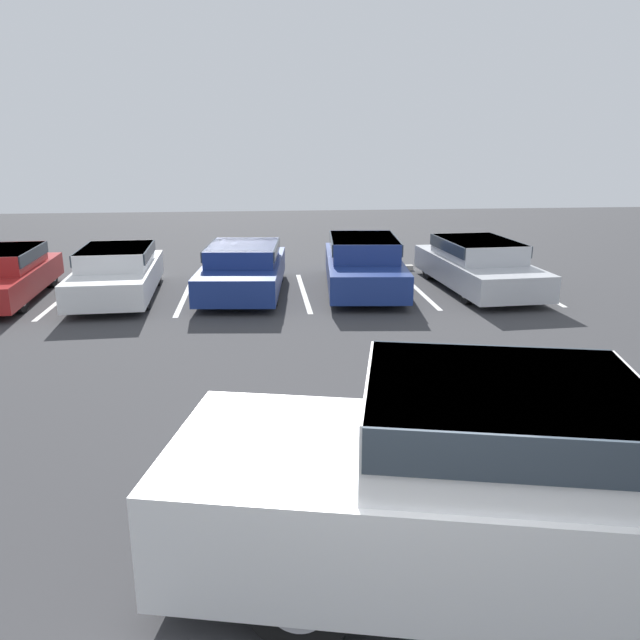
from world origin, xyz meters
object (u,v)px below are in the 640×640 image
parked_sedan_c (243,267)px  wheel_stop_curb (383,268)px  pickup_truck (537,491)px  parked_sedan_d (363,262)px  parked_sedan_b (117,271)px  parked_sedan_a (1,273)px  parked_sedan_e (478,263)px

parked_sedan_c → wheel_stop_curb: 4.70m
pickup_truck → parked_sedan_c: pickup_truck is taller
pickup_truck → parked_sedan_d: size_ratio=1.31×
pickup_truck → parked_sedan_c: bearing=116.0°
parked_sedan_b → parked_sedan_d: 6.01m
parked_sedan_a → parked_sedan_d: (8.68, 0.22, 0.05)m
parked_sedan_c → pickup_truck: bearing=18.5°
parked_sedan_e → parked_sedan_d: bearing=-98.2°
pickup_truck → parked_sedan_b: size_ratio=1.46×
parked_sedan_a → parked_sedan_b: 2.67m
parked_sedan_c → parked_sedan_d: bearing=96.8°
parked_sedan_a → wheel_stop_curb: 10.02m
pickup_truck → wheel_stop_curb: 13.45m
pickup_truck → parked_sedan_d: pickup_truck is taller
parked_sedan_a → parked_sedan_e: parked_sedan_e is taller
parked_sedan_a → pickup_truck: bearing=34.7°
parked_sedan_c → parked_sedan_d: 3.01m
parked_sedan_a → parked_sedan_d: bearing=88.8°
pickup_truck → parked_sedan_e: 11.29m
pickup_truck → parked_sedan_c: (-2.58, 10.95, -0.27)m
parked_sedan_a → parked_sedan_b: bearing=86.7°
parked_sedan_c → wheel_stop_curb: bearing=126.2°
parked_sedan_a → parked_sedan_e: 11.58m
pickup_truck → parked_sedan_b: pickup_truck is taller
parked_sedan_d → parked_sedan_c: bearing=-83.4°
parked_sedan_c → wheel_stop_curb: (4.00, 2.40, -0.57)m
parked_sedan_b → parked_sedan_e: parked_sedan_e is taller
parked_sedan_a → parked_sedan_e: bearing=87.3°
parked_sedan_d → parked_sedan_e: parked_sedan_d is taller
parked_sedan_b → wheel_stop_curb: (7.00, 2.57, -0.58)m
parked_sedan_c → parked_sedan_e: bearing=93.7°
wheel_stop_curb → parked_sedan_e: bearing=-53.3°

